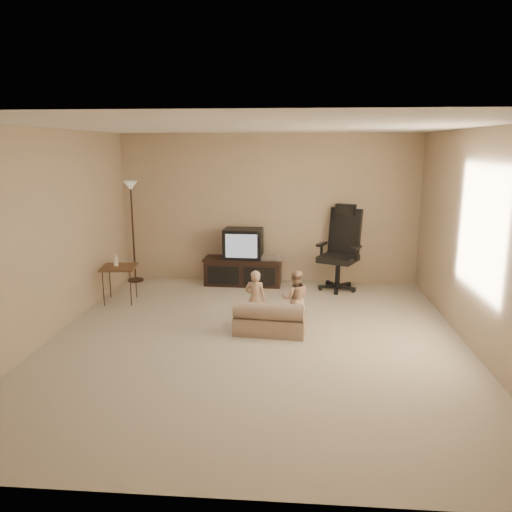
{
  "coord_description": "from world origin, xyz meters",
  "views": [
    {
      "loc": [
        0.46,
        -5.61,
        2.3
      ],
      "look_at": [
        -0.04,
        0.6,
        0.91
      ],
      "focal_mm": 35.0,
      "sensor_mm": 36.0,
      "label": 1
    }
  ],
  "objects": [
    {
      "name": "floor",
      "position": [
        0.0,
        0.0,
        0.0
      ],
      "size": [
        5.5,
        5.5,
        0.0
      ],
      "primitive_type": "plane",
      "color": "#B7A991",
      "rests_on": "ground"
    },
    {
      "name": "toddler_right",
      "position": [
        0.46,
        0.55,
        0.37
      ],
      "size": [
        0.38,
        0.22,
        0.75
      ],
      "primitive_type": "imported",
      "rotation": [
        0.0,
        0.0,
        3.21
      ],
      "color": "tan",
      "rests_on": "floor"
    },
    {
      "name": "child_sofa",
      "position": [
        0.16,
        0.26,
        0.17
      ],
      "size": [
        0.92,
        0.57,
        0.43
      ],
      "rotation": [
        0.0,
        0.0,
        -0.09
      ],
      "color": "tan",
      "rests_on": "floor"
    },
    {
      "name": "side_table",
      "position": [
        -2.16,
        1.39,
        0.53
      ],
      "size": [
        0.55,
        0.55,
        0.74
      ],
      "rotation": [
        0.0,
        0.0,
        0.12
      ],
      "color": "brown",
      "rests_on": "floor"
    },
    {
      "name": "toddler_left",
      "position": [
        -0.04,
        0.48,
        0.38
      ],
      "size": [
        0.31,
        0.24,
        0.76
      ],
      "primitive_type": "imported",
      "rotation": [
        0.0,
        0.0,
        2.97
      ],
      "color": "tan",
      "rests_on": "floor"
    },
    {
      "name": "room_shell",
      "position": [
        0.0,
        0.0,
        1.52
      ],
      "size": [
        5.5,
        5.5,
        5.5
      ],
      "color": "white",
      "rests_on": "floor"
    },
    {
      "name": "tv_stand",
      "position": [
        -0.41,
        2.49,
        0.39
      ],
      "size": [
        1.34,
        0.54,
        0.95
      ],
      "rotation": [
        0.0,
        0.0,
        -0.04
      ],
      "color": "black",
      "rests_on": "floor"
    },
    {
      "name": "office_chair",
      "position": [
        1.19,
        2.35,
        0.49
      ],
      "size": [
        0.85,
        0.86,
        1.37
      ],
      "rotation": [
        0.0,
        0.0,
        -0.46
      ],
      "color": "black",
      "rests_on": "floor"
    },
    {
      "name": "floor_lamp",
      "position": [
        -2.3,
        2.55,
        1.25
      ],
      "size": [
        0.27,
        0.27,
        1.72
      ],
      "color": "#311F15",
      "rests_on": "floor"
    }
  ]
}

